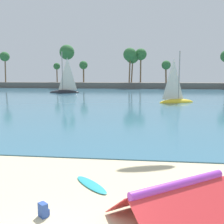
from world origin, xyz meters
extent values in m
cube|color=#386B84|center=(0.00, 63.34, 0.03)|extent=(220.00, 110.80, 0.06)
cube|color=#605B54|center=(0.00, 78.74, 0.90)|extent=(111.43, 6.00, 1.80)
cylinder|color=brown|center=(-22.51, 78.76, 6.50)|extent=(0.51, 0.57, 9.41)
sphere|color=#2D6633|center=(-22.51, 78.76, 11.21)|extent=(4.64, 4.64, 4.64)
cylinder|color=brown|center=(0.60, 79.69, 6.11)|extent=(0.47, 0.72, 8.64)
sphere|color=#2D6633|center=(0.60, 79.69, 10.43)|extent=(3.58, 3.58, 3.58)
cylinder|color=brown|center=(-17.51, 79.83, 4.52)|extent=(0.51, 0.72, 5.45)
sphere|color=#2D6633|center=(-17.51, 79.83, 7.23)|extent=(2.66, 2.66, 2.66)
cylinder|color=brown|center=(-26.31, 79.89, 4.35)|extent=(0.48, 0.65, 5.13)
sphere|color=#2D6633|center=(-26.31, 79.89, 6.91)|extent=(2.14, 2.14, 2.14)
cylinder|color=brown|center=(-42.69, 77.65, 5.88)|extent=(0.88, 0.82, 8.18)
sphere|color=#2D6633|center=(-42.69, 77.65, 9.96)|extent=(3.06, 3.06, 3.06)
cylinder|color=brown|center=(-2.71, 78.35, 6.06)|extent=(0.66, 0.63, 8.53)
sphere|color=#2D6633|center=(-2.71, 78.35, 10.31)|extent=(4.03, 4.03, 4.03)
cylinder|color=brown|center=(-2.03, 79.81, 5.75)|extent=(0.78, 0.58, 7.91)
sphere|color=#2D6633|center=(-2.03, 79.81, 9.69)|extent=(4.07, 4.07, 4.07)
cylinder|color=brown|center=(8.19, 77.36, 4.43)|extent=(0.70, 0.64, 5.29)
sphere|color=#2D6633|center=(8.19, 77.36, 7.06)|extent=(2.71, 2.71, 2.71)
cube|color=red|center=(2.61, 3.20, 0.53)|extent=(3.70, 3.14, 0.93)
cube|color=red|center=(3.39, 2.14, 0.53)|extent=(3.70, 3.14, 0.93)
cylinder|color=purple|center=(3.00, 2.67, 1.05)|extent=(3.03, 2.32, 0.26)
cube|color=#2D4C9E|center=(-1.11, 2.18, 0.22)|extent=(0.36, 0.35, 0.44)
cube|color=#2D4C9E|center=(-1.03, 2.28, 0.12)|extent=(0.22, 0.20, 0.20)
ellipsoid|color=#2DA8B2|center=(-0.11, 4.66, 0.04)|extent=(1.78, 1.92, 0.08)
ellipsoid|color=black|center=(-16.63, 55.61, 0.06)|extent=(7.06, 2.38, 1.40)
cylinder|color=gray|center=(-16.98, 55.60, 5.12)|extent=(0.21, 0.21, 8.72)
pyramid|color=silver|center=(-15.79, 55.65, 4.47)|extent=(3.15, 0.34, 7.41)
ellipsoid|color=yellow|center=(6.81, 36.47, 0.06)|extent=(5.92, 3.99, 1.15)
cylinder|color=gray|center=(7.07, 36.59, 4.21)|extent=(0.17, 0.17, 7.16)
pyramid|color=silver|center=(6.18, 36.18, 3.68)|extent=(2.41, 1.25, 6.09)
camera|label=1|loc=(1.91, -5.26, 4.34)|focal=43.21mm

